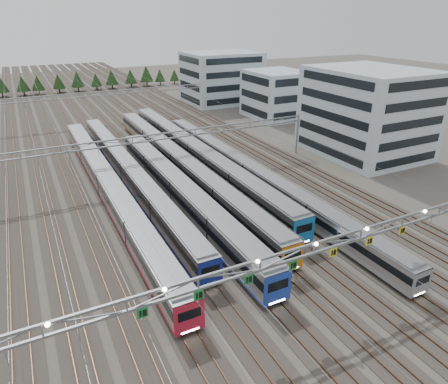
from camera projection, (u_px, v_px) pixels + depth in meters
name	position (u px, v px, depth m)	size (l,w,h in m)	color
ground	(307.00, 313.00, 38.46)	(400.00, 400.00, 0.00)	#47423A
track_bed	(100.00, 105.00, 119.23)	(54.00, 260.00, 5.42)	#2D2823
train_a	(107.00, 184.00, 61.90)	(2.93, 67.10, 3.82)	black
train_b	(129.00, 171.00, 67.33)	(2.78, 65.22, 3.62)	black
train_c	(180.00, 191.00, 59.10)	(3.13, 51.72, 4.08)	black
train_d	(179.00, 162.00, 71.01)	(2.96, 68.59, 3.86)	black
train_e	(195.00, 153.00, 75.23)	(3.16, 66.72, 4.12)	black
train_f	(249.00, 173.00, 67.09)	(2.60, 68.03, 3.37)	black
gantry_near	(314.00, 251.00, 35.44)	(56.36, 0.61, 8.08)	gray
gantry_mid	(165.00, 141.00, 68.40)	(56.36, 0.36, 8.00)	gray
gantry_far	(109.00, 97.00, 105.02)	(56.36, 0.36, 8.00)	gray
depot_bldg_south	(367.00, 112.00, 79.20)	(18.00, 22.00, 16.88)	#ADC2CE
depot_bldg_mid	(276.00, 94.00, 108.96)	(14.00, 16.00, 12.43)	#ADC2CE
depot_bldg_north	(221.00, 78.00, 126.93)	(22.00, 18.00, 15.47)	#ADC2CE
treeline	(86.00, 79.00, 147.47)	(100.10, 5.60, 7.02)	#332114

